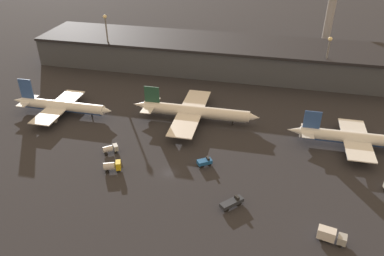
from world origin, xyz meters
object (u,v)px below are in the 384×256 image
at_px(airplane_2, 361,139).
at_px(service_vehicle_3, 232,203).
at_px(airplane_1, 194,112).
at_px(service_vehicle_1, 205,162).
at_px(airplane_0, 61,106).
at_px(service_vehicle_5, 331,235).
at_px(service_vehicle_4, 110,149).
at_px(service_vehicle_2, 112,166).
at_px(control_tower, 332,5).

relative_size(airplane_2, service_vehicle_3, 7.47).
relative_size(airplane_1, service_vehicle_1, 9.57).
bearing_deg(airplane_2, service_vehicle_1, -157.10).
relative_size(airplane_0, airplane_2, 0.86).
bearing_deg(service_vehicle_5, service_vehicle_4, 172.58).
bearing_deg(airplane_2, service_vehicle_2, -158.78).
bearing_deg(control_tower, airplane_2, -87.70).
bearing_deg(service_vehicle_1, service_vehicle_4, 147.06).
height_order(service_vehicle_4, service_vehicle_5, service_vehicle_5).
relative_size(service_vehicle_1, service_vehicle_5, 0.71).
distance_m(service_vehicle_1, service_vehicle_4, 31.67).
bearing_deg(service_vehicle_5, service_vehicle_1, 158.39).
bearing_deg(airplane_0, control_tower, 44.48).
relative_size(service_vehicle_5, control_tower, 0.18).
height_order(airplane_0, service_vehicle_5, airplane_0).
distance_m(airplane_1, airplane_2, 58.75).
height_order(service_vehicle_3, service_vehicle_5, service_vehicle_5).
height_order(airplane_1, service_vehicle_3, airplane_1).
height_order(airplane_0, service_vehicle_2, airplane_0).
xyz_separation_m(service_vehicle_5, control_tower, (8.97, 149.98, 21.58)).
distance_m(airplane_1, service_vehicle_4, 35.32).
height_order(airplane_0, service_vehicle_3, airplane_0).
distance_m(airplane_0, airplane_2, 109.93).
relative_size(airplane_0, service_vehicle_1, 8.21).
bearing_deg(service_vehicle_2, service_vehicle_5, -33.79).
bearing_deg(service_vehicle_4, service_vehicle_5, -56.20).
height_order(airplane_0, service_vehicle_1, airplane_0).
height_order(airplane_0, airplane_1, airplane_0).
height_order(service_vehicle_1, service_vehicle_3, service_vehicle_1).
relative_size(service_vehicle_4, control_tower, 0.13).
distance_m(service_vehicle_4, control_tower, 149.64).
height_order(airplane_2, service_vehicle_5, airplane_2).
xyz_separation_m(airplane_0, service_vehicle_2, (33.78, -29.56, -1.62)).
bearing_deg(service_vehicle_5, service_vehicle_2, 178.80).
xyz_separation_m(service_vehicle_2, control_tower, (71.93, 135.69, 21.72)).
distance_m(airplane_2, service_vehicle_5, 46.75).
relative_size(service_vehicle_3, control_tower, 0.16).
relative_size(service_vehicle_1, control_tower, 0.13).
relative_size(airplane_0, service_vehicle_5, 5.83).
height_order(airplane_1, airplane_2, airplane_1).
distance_m(airplane_1, service_vehicle_2, 40.44).
height_order(airplane_2, service_vehicle_4, airplane_2).
xyz_separation_m(airplane_2, service_vehicle_2, (-76.14, -30.53, -1.72)).
bearing_deg(service_vehicle_3, service_vehicle_2, 122.52).
height_order(service_vehicle_1, service_vehicle_5, service_vehicle_5).
xyz_separation_m(service_vehicle_1, service_vehicle_2, (-27.10, -9.17, 0.49)).
distance_m(airplane_0, control_tower, 151.14).
height_order(airplane_2, control_tower, control_tower).
distance_m(service_vehicle_3, service_vehicle_5, 25.93).
distance_m(service_vehicle_1, service_vehicle_5, 42.86).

